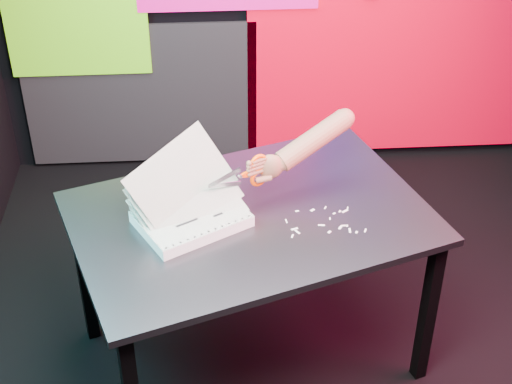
{
  "coord_description": "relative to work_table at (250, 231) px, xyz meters",
  "views": [
    {
      "loc": [
        -0.36,
        -2.48,
        2.53
      ],
      "look_at": [
        -0.21,
        -0.12,
        0.87
      ],
      "focal_mm": 55.0,
      "sensor_mm": 36.0,
      "label": 1
    }
  ],
  "objects": [
    {
      "name": "room",
      "position": [
        0.23,
        0.1,
        0.68
      ],
      "size": [
        3.01,
        3.01,
        2.71
      ],
      "color": "black",
      "rests_on": "ground"
    },
    {
      "name": "printout_stack",
      "position": [
        -0.22,
        -0.04,
        0.11
      ],
      "size": [
        0.48,
        0.43,
        0.36
      ],
      "rotation": [
        0.0,
        0.0,
        0.51
      ],
      "color": "white",
      "rests_on": "work_table"
    },
    {
      "name": "paper_clippings",
      "position": [
        0.28,
        -0.07,
        0.08
      ],
      "size": [
        0.3,
        0.19,
        0.0
      ],
      "color": "beige",
      "rests_on": "work_table"
    },
    {
      "name": "hand_forearm",
      "position": [
        0.23,
        0.18,
        0.27
      ],
      "size": [
        0.43,
        0.24,
        0.21
      ],
      "rotation": [
        0.0,
        0.0,
        0.46
      ],
      "color": "brown",
      "rests_on": "work_table"
    },
    {
      "name": "work_table",
      "position": [
        0.0,
        0.0,
        0.0
      ],
      "size": [
        1.54,
        1.27,
        0.75
      ],
      "rotation": [
        0.0,
        0.0,
        0.33
      ],
      "color": "black",
      "rests_on": "ground"
    },
    {
      "name": "scissors",
      "position": [
        0.02,
        0.08,
        0.22
      ],
      "size": [
        0.23,
        0.12,
        0.14
      ],
      "rotation": [
        0.0,
        0.0,
        0.46
      ],
      "color": "silver",
      "rests_on": "printout_stack"
    },
    {
      "name": "backdrop",
      "position": [
        0.29,
        1.56,
        0.28
      ],
      "size": [
        2.88,
        0.05,
        2.08
      ],
      "color": "red",
      "rests_on": "ground"
    }
  ]
}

